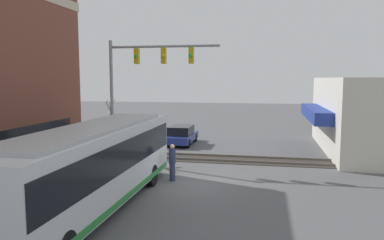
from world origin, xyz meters
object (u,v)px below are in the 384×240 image
(city_bus, at_px, (93,165))
(crossing_signal, at_px, (111,123))
(pedestrian_near_bus, at_px, (172,162))
(parked_car_blue, at_px, (181,136))

(city_bus, relative_size, crossing_signal, 3.10)
(city_bus, bearing_deg, crossing_signal, 19.06)
(city_bus, bearing_deg, pedestrian_near_bus, -21.70)
(pedestrian_near_bus, bearing_deg, city_bus, 158.30)
(crossing_signal, relative_size, pedestrian_near_bus, 2.08)
(parked_car_blue, distance_m, pedestrian_near_bus, 10.34)
(city_bus, distance_m, pedestrian_near_bus, 5.14)
(crossing_signal, distance_m, pedestrian_near_bus, 6.22)
(city_bus, height_order, crossing_signal, crossing_signal)
(crossing_signal, xyz_separation_m, pedestrian_near_bus, (-3.72, -4.79, -1.36))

